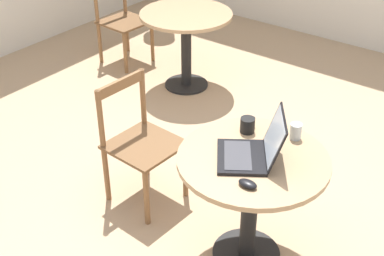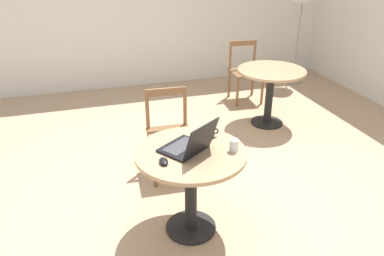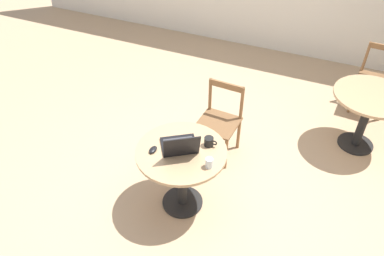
{
  "view_description": "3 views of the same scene",
  "coord_description": "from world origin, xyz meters",
  "px_view_note": "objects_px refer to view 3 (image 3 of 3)",
  "views": [
    {
      "loc": [
        -2.15,
        -1.46,
        2.35
      ],
      "look_at": [
        -0.02,
        0.16,
        0.65
      ],
      "focal_mm": 50.0,
      "sensor_mm": 36.0,
      "label": 1
    },
    {
      "loc": [
        -0.8,
        -2.57,
        2.04
      ],
      "look_at": [
        0.04,
        0.19,
        0.63
      ],
      "focal_mm": 35.0,
      "sensor_mm": 36.0,
      "label": 2
    },
    {
      "loc": [
        0.93,
        -2.49,
        2.96
      ],
      "look_at": [
        -0.19,
        0.05,
        0.66
      ],
      "focal_mm": 35.0,
      "sensor_mm": 36.0,
      "label": 3
    }
  ],
  "objects_px": {
    "cafe_table_near": "(182,163)",
    "chair_mid_back": "(375,79)",
    "laptop": "(180,145)",
    "mouse": "(153,150)",
    "drinking_glass": "(209,163)",
    "chair_near_back": "(219,121)",
    "cafe_table_mid": "(369,107)",
    "mug": "(209,142)"
  },
  "relations": [
    {
      "from": "chair_mid_back",
      "to": "cafe_table_near",
      "type": "bearing_deg",
      "value": -122.3
    },
    {
      "from": "chair_mid_back",
      "to": "laptop",
      "type": "height_order",
      "value": "laptop"
    },
    {
      "from": "cafe_table_near",
      "to": "chair_mid_back",
      "type": "distance_m",
      "value": 2.91
    },
    {
      "from": "drinking_glass",
      "to": "chair_near_back",
      "type": "bearing_deg",
      "value": 104.66
    },
    {
      "from": "mouse",
      "to": "cafe_table_near",
      "type": "bearing_deg",
      "value": 25.09
    },
    {
      "from": "cafe_table_mid",
      "to": "cafe_table_near",
      "type": "bearing_deg",
      "value": -132.96
    },
    {
      "from": "cafe_table_near",
      "to": "mouse",
      "type": "distance_m",
      "value": 0.3
    },
    {
      "from": "chair_near_back",
      "to": "cafe_table_mid",
      "type": "bearing_deg",
      "value": 27.15
    },
    {
      "from": "chair_near_back",
      "to": "mug",
      "type": "height_order",
      "value": "chair_near_back"
    },
    {
      "from": "drinking_glass",
      "to": "laptop",
      "type": "bearing_deg",
      "value": 164.0
    },
    {
      "from": "cafe_table_near",
      "to": "mouse",
      "type": "relative_size",
      "value": 8.16
    },
    {
      "from": "chair_mid_back",
      "to": "laptop",
      "type": "xyz_separation_m",
      "value": [
        -1.57,
        -2.45,
        0.34
      ]
    },
    {
      "from": "cafe_table_near",
      "to": "mug",
      "type": "distance_m",
      "value": 0.33
    },
    {
      "from": "laptop",
      "to": "drinking_glass",
      "type": "xyz_separation_m",
      "value": [
        0.31,
        -0.09,
        -0.01
      ]
    },
    {
      "from": "mug",
      "to": "drinking_glass",
      "type": "xyz_separation_m",
      "value": [
        0.1,
        -0.25,
        0.0
      ]
    },
    {
      "from": "cafe_table_near",
      "to": "mug",
      "type": "xyz_separation_m",
      "value": [
        0.2,
        0.16,
        0.2
      ]
    },
    {
      "from": "chair_mid_back",
      "to": "mouse",
      "type": "height_order",
      "value": "chair_mid_back"
    },
    {
      "from": "laptop",
      "to": "mouse",
      "type": "relative_size",
      "value": 4.51
    },
    {
      "from": "mug",
      "to": "laptop",
      "type": "bearing_deg",
      "value": -143.03
    },
    {
      "from": "mouse",
      "to": "mug",
      "type": "bearing_deg",
      "value": 32.32
    },
    {
      "from": "cafe_table_near",
      "to": "mug",
      "type": "height_order",
      "value": "mug"
    },
    {
      "from": "chair_near_back",
      "to": "chair_mid_back",
      "type": "height_order",
      "value": "same"
    },
    {
      "from": "cafe_table_mid",
      "to": "laptop",
      "type": "height_order",
      "value": "laptop"
    },
    {
      "from": "cafe_table_mid",
      "to": "chair_near_back",
      "type": "bearing_deg",
      "value": -152.85
    },
    {
      "from": "laptop",
      "to": "cafe_table_near",
      "type": "bearing_deg",
      "value": -10.92
    },
    {
      "from": "mug",
      "to": "chair_near_back",
      "type": "bearing_deg",
      "value": 101.94
    },
    {
      "from": "cafe_table_mid",
      "to": "laptop",
      "type": "distance_m",
      "value": 2.22
    },
    {
      "from": "mouse",
      "to": "chair_mid_back",
      "type": "bearing_deg",
      "value": 55.24
    },
    {
      "from": "chair_mid_back",
      "to": "mug",
      "type": "distance_m",
      "value": 2.68
    },
    {
      "from": "laptop",
      "to": "drinking_glass",
      "type": "bearing_deg",
      "value": -16.0
    },
    {
      "from": "mouse",
      "to": "mug",
      "type": "relative_size",
      "value": 0.83
    },
    {
      "from": "cafe_table_near",
      "to": "chair_mid_back",
      "type": "bearing_deg",
      "value": 57.7
    },
    {
      "from": "cafe_table_near",
      "to": "chair_near_back",
      "type": "bearing_deg",
      "value": 86.76
    },
    {
      "from": "laptop",
      "to": "mug",
      "type": "bearing_deg",
      "value": 36.97
    },
    {
      "from": "drinking_glass",
      "to": "mug",
      "type": "bearing_deg",
      "value": 111.97
    },
    {
      "from": "cafe_table_mid",
      "to": "drinking_glass",
      "type": "bearing_deg",
      "value": -125.28
    },
    {
      "from": "cafe_table_near",
      "to": "cafe_table_mid",
      "type": "xyz_separation_m",
      "value": [
        1.5,
        1.61,
        0.0
      ]
    },
    {
      "from": "mouse",
      "to": "drinking_glass",
      "type": "height_order",
      "value": "drinking_glass"
    },
    {
      "from": "mug",
      "to": "cafe_table_mid",
      "type": "bearing_deg",
      "value": 48.05
    },
    {
      "from": "mouse",
      "to": "drinking_glass",
      "type": "xyz_separation_m",
      "value": [
        0.52,
        0.02,
        0.03
      ]
    },
    {
      "from": "mug",
      "to": "mouse",
      "type": "bearing_deg",
      "value": -147.68
    },
    {
      "from": "chair_near_back",
      "to": "mouse",
      "type": "distance_m",
      "value": 1.05
    }
  ]
}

